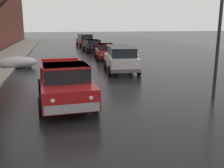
# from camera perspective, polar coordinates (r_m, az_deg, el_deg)

# --- Properties ---
(snow_bank_along_left_kerb) EXTENTS (2.31, 1.23, 0.67)m
(snow_bank_along_left_kerb) POSITION_cam_1_polar(r_m,az_deg,el_deg) (25.43, 3.33, 6.23)
(snow_bank_along_left_kerb) COLOR white
(snow_bank_along_left_kerb) RESTS_ON ground
(snow_bank_mid_block_left) EXTENTS (2.83, 1.29, 0.88)m
(snow_bank_mid_block_left) POSITION_cam_1_polar(r_m,az_deg,el_deg) (21.15, -19.56, 4.43)
(snow_bank_mid_block_left) COLOR white
(snow_bank_mid_block_left) RESTS_ON ground
(pickup_truck_red_approaching_near_lane) EXTENTS (2.47, 5.54, 1.76)m
(pickup_truck_red_approaching_near_lane) POSITION_cam_1_polar(r_m,az_deg,el_deg) (11.34, -10.25, 0.33)
(pickup_truck_red_approaching_near_lane) COLOR red
(pickup_truck_red_approaching_near_lane) RESTS_ON ground
(suv_white_parked_kerbside_close) EXTENTS (2.38, 4.49, 1.82)m
(suv_white_parked_kerbside_close) POSITION_cam_1_polar(r_m,az_deg,el_deg) (18.21, 1.98, 5.69)
(suv_white_parked_kerbside_close) COLOR silver
(suv_white_parked_kerbside_close) RESTS_ON ground
(sedan_red_parked_kerbside_mid) EXTENTS (2.19, 4.45, 1.42)m
(sedan_red_parked_kerbside_mid) POSITION_cam_1_polar(r_m,az_deg,el_deg) (24.95, -1.44, 7.18)
(sedan_red_parked_kerbside_mid) COLOR red
(sedan_red_parked_kerbside_mid) RESTS_ON ground
(sedan_black_parked_far_down_block) EXTENTS (2.25, 4.03, 1.42)m
(sedan_black_parked_far_down_block) POSITION_cam_1_polar(r_m,az_deg,el_deg) (31.25, -4.21, 8.37)
(sedan_black_parked_far_down_block) COLOR black
(sedan_black_parked_far_down_block) RESTS_ON ground
(suv_maroon_queued_behind_truck) EXTENTS (2.38, 4.40, 1.82)m
(suv_maroon_queued_behind_truck) POSITION_cam_1_polar(r_m,az_deg,el_deg) (37.82, -5.89, 9.53)
(suv_maroon_queued_behind_truck) COLOR maroon
(suv_maroon_queued_behind_truck) RESTS_ON ground
(sedan_silver_at_far_intersection) EXTENTS (2.28, 4.23, 1.42)m
(sedan_silver_at_far_intersection) POSITION_cam_1_polar(r_m,az_deg,el_deg) (45.68, -6.19, 9.85)
(sedan_silver_at_far_intersection) COLOR #B7B7BC
(sedan_silver_at_far_intersection) RESTS_ON ground
(street_lamp_post) EXTENTS (0.44, 0.24, 6.14)m
(street_lamp_post) POSITION_cam_1_polar(r_m,az_deg,el_deg) (12.43, 22.50, 12.49)
(street_lamp_post) COLOR #28282D
(street_lamp_post) RESTS_ON ground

